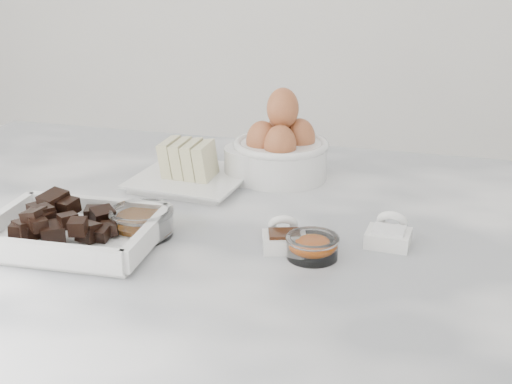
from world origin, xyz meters
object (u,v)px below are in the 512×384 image
zest_bowl (312,246)px  salt_spoon (389,233)px  sugar_ramekin (252,162)px  egg_bowl (281,149)px  chocolate_dish (73,227)px  vanilla_spoon (284,237)px  honey_bowl (141,222)px  butter_plate (190,169)px

zest_bowl → salt_spoon: (0.08, 0.07, -0.00)m
sugar_ramekin → egg_bowl: bearing=27.8°
chocolate_dish → sugar_ramekin: (0.14, 0.29, 0.01)m
vanilla_spoon → sugar_ramekin: bearing=115.1°
honey_bowl → chocolate_dish: bearing=-145.4°
butter_plate → salt_spoon: butter_plate is taller
egg_bowl → salt_spoon: size_ratio=2.22×
sugar_ramekin → butter_plate: bearing=-151.7°
butter_plate → zest_bowl: bearing=-41.3°
zest_bowl → vanilla_spoon: bearing=153.5°
egg_bowl → sugar_ramekin: bearing=-152.2°
vanilla_spoon → chocolate_dish: bearing=-165.9°
vanilla_spoon → butter_plate: bearing=136.3°
butter_plate → vanilla_spoon: size_ratio=2.39×
chocolate_dish → salt_spoon: 0.39m
butter_plate → egg_bowl: (0.13, 0.07, 0.02)m
honey_bowl → salt_spoon: 0.31m
butter_plate → zest_bowl: (0.23, -0.20, -0.01)m
honey_bowl → salt_spoon: (0.31, 0.06, -0.01)m
chocolate_dish → egg_bowl: (0.19, 0.32, 0.02)m
sugar_ramekin → vanilla_spoon: (0.11, -0.23, -0.01)m
honey_bowl → zest_bowl: bearing=-1.2°
chocolate_dish → butter_plate: bearing=76.6°
butter_plate → sugar_ramekin: (0.09, 0.05, 0.00)m
zest_bowl → vanilla_spoon: vanilla_spoon is taller
egg_bowl → vanilla_spoon: size_ratio=2.04×
sugar_ramekin → vanilla_spoon: 0.26m
honey_bowl → butter_plate: bearing=93.0°
butter_plate → honey_bowl: bearing=-87.0°
butter_plate → zest_bowl: size_ratio=2.70×
egg_bowl → chocolate_dish: bearing=-120.4°
salt_spoon → zest_bowl: bearing=-141.8°
butter_plate → honey_bowl: size_ratio=2.09×
vanilla_spoon → salt_spoon: size_ratio=1.09×
honey_bowl → zest_bowl: size_ratio=1.29×
egg_bowl → vanilla_spoon: bearing=-75.1°
sugar_ramekin → salt_spoon: (0.23, -0.18, -0.01)m
butter_plate → honey_bowl: 0.20m
chocolate_dish → vanilla_spoon: bearing=14.1°
chocolate_dish → zest_bowl: chocolate_dish is taller
butter_plate → salt_spoon: bearing=-23.7°
egg_bowl → vanilla_spoon: egg_bowl is taller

